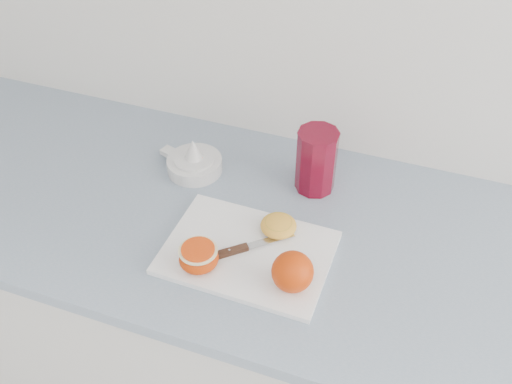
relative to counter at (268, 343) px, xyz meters
The scene contains 8 objects.
counter is the anchor object (origin of this frame).
cutting_board 0.46m from the counter, 99.92° to the right, with size 0.32×0.23×0.01m, color white.
whole_orange 0.53m from the counter, 59.26° to the right, with size 0.08×0.08×0.08m.
half_orange 0.51m from the counter, 118.72° to the right, with size 0.08×0.08×0.05m.
squeezed_shell 0.47m from the counter, 49.05° to the right, with size 0.07×0.07×0.03m.
paring_knife 0.47m from the counter, 108.33° to the right, with size 0.14×0.13×0.01m.
citrus_juicer 0.53m from the counter, 154.60° to the left, with size 0.16×0.13×0.09m.
red_tumbler 0.53m from the counter, 70.16° to the left, with size 0.09×0.09×0.15m.
Camera 1 is at (0.27, 0.89, 1.74)m, focal length 40.00 mm.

